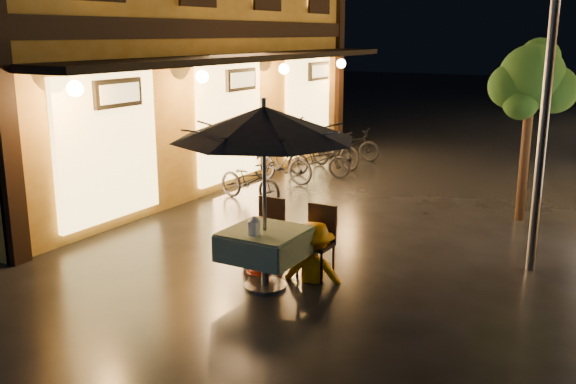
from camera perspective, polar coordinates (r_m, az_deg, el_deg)
The scene contains 16 objects.
ground at distance 8.82m, azimuth -1.30°, elevation -7.48°, with size 90.00×90.00×0.00m, color black.
west_building at distance 14.87m, azimuth -12.90°, elevation 15.49°, with size 5.90×11.40×7.40m.
street_tree at distance 11.72m, azimuth 20.90°, elevation 9.12°, with size 1.43×1.20×3.15m.
streetlamp_near at distance 9.13m, azimuth 22.28°, elevation 11.02°, with size 0.36×0.36×4.23m.
cafe_table at distance 8.26m, azimuth -2.06°, elevation -4.67°, with size 0.99×0.99×0.78m.
patio_umbrella at distance 7.90m, azimuth -2.16°, elevation 6.12°, with size 2.33×2.33×2.46m.
cafe_chair_left at distance 9.07m, azimuth -1.77°, elevation -3.27°, with size 0.42×0.42×0.97m.
cafe_chair_right at distance 8.70m, azimuth 2.74°, elevation -4.04°, with size 0.42×0.42×0.97m.
table_lantern at distance 7.96m, azimuth -3.02°, elevation -2.90°, with size 0.16×0.16×0.25m.
person_orange at distance 8.83m, azimuth -2.43°, elevation -2.30°, with size 0.73×0.57×1.51m, color red.
person_yellow at distance 8.48m, azimuth 2.33°, elevation -2.85°, with size 1.00×0.57×1.55m, color #FE9600.
bicycle_0 at distance 12.59m, azimuth -3.40°, elevation 1.02°, with size 0.55×1.57×0.82m, color black.
bicycle_1 at distance 14.10m, azimuth -0.57°, elevation 2.69°, with size 0.44×1.56×0.94m, color black.
bicycle_2 at distance 14.75m, azimuth 2.74°, elevation 2.89°, with size 0.53×1.51×0.79m, color black.
bicycle_3 at distance 15.69m, azimuth 4.18°, elevation 3.84°, with size 0.45×1.60×0.96m, color black.
bicycle_4 at distance 16.78m, azimuth 5.54°, elevation 4.24°, with size 0.55×1.58×0.83m, color black.
Camera 1 is at (4.23, -7.04, 3.22)m, focal length 40.00 mm.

